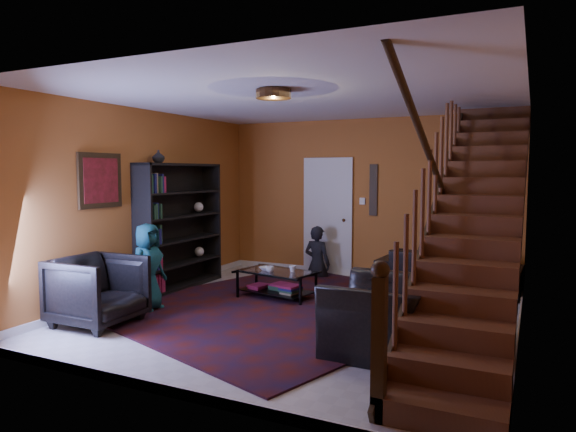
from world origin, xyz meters
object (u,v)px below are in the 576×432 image
bookshelf (181,228)px  sofa (448,270)px  armchair_left (98,291)px  armchair_right (381,316)px  coffee_table (277,283)px

bookshelf → sofa: (3.90, 1.70, -0.65)m
armchair_left → armchair_right: 3.41m
armchair_right → sofa: bearing=177.8°
armchair_left → coffee_table: size_ratio=0.79×
sofa → armchair_right: 3.23m
armchair_left → armchair_right: (3.36, 0.57, -0.05)m
bookshelf → sofa: 4.31m
bookshelf → coffee_table: 1.86m
armchair_right → coffee_table: size_ratio=0.99×
sofa → coffee_table: size_ratio=1.84×
bookshelf → coffee_table: bookshelf is taller
sofa → armchair_left: armchair_left is taller
sofa → armchair_left: (-3.55, -3.80, 0.11)m
sofa → coffee_table: 2.75m
sofa → armchair_right: (-0.19, -3.22, 0.06)m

